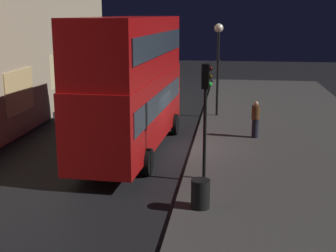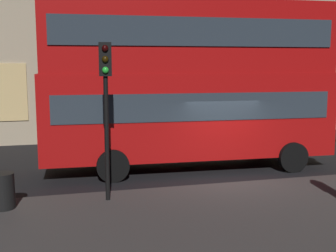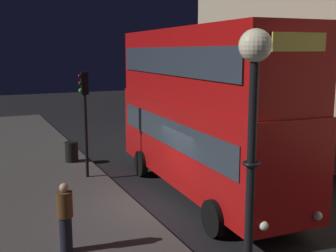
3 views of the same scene
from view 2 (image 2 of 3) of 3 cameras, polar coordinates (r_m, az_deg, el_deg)
ground_plane at (r=13.87m, az=8.19°, el=-7.30°), size 80.00×80.00×0.00m
sidewalk_slab at (r=9.70m, az=19.95°, el=-14.33°), size 44.00×9.02×0.12m
double_decker_bus at (r=15.05m, az=2.69°, el=6.34°), size 10.25×3.20×5.77m
traffic_light_near_kerb at (r=11.14m, az=-8.27°, el=4.96°), size 0.34×0.37×4.12m
litter_bin at (r=11.55m, az=-21.10°, el=-8.05°), size 0.58×0.58×0.90m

